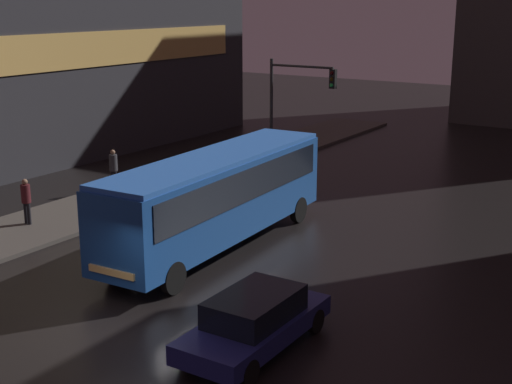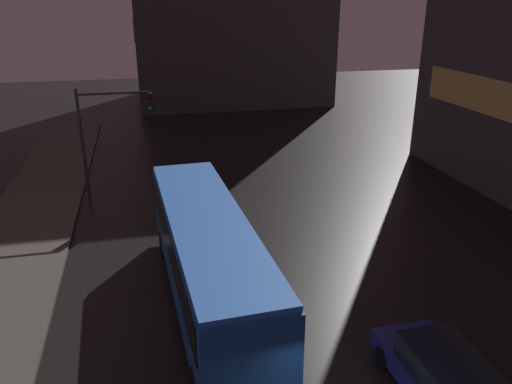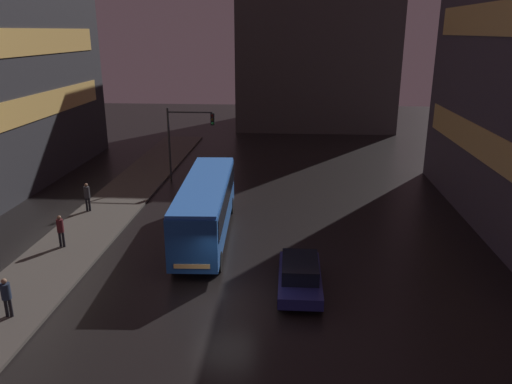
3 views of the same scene
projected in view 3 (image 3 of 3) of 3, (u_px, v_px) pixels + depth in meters
ground_plane at (224, 304)px, 21.29m from camera, size 120.00×120.00×0.00m
sidewalk_left at (104, 215)px, 31.39m from camera, size 4.00×48.00×0.15m
building_far_backdrop at (316, 39)px, 58.73m from camera, size 18.07×12.00×20.45m
bus_near at (206, 203)px, 27.45m from camera, size 2.92×11.11×3.31m
car_taxi at (300, 275)px, 22.20m from camera, size 1.94×4.59×1.45m
pedestrian_near at (60, 229)px, 26.24m from camera, size 0.42×0.42×1.76m
pedestrian_mid at (87, 195)px, 31.49m from camera, size 0.43×0.43×1.84m
pedestrian_far at (6, 294)px, 19.77m from camera, size 0.38×0.38×1.69m
traffic_light_main at (186, 131)px, 37.61m from camera, size 3.62×0.35×5.62m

